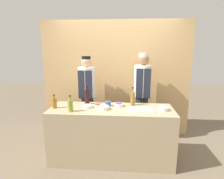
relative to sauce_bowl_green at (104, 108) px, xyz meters
name	(u,v)px	position (x,y,z in m)	size (l,w,h in m)	color
ground_plane	(111,158)	(0.11, 0.06, -0.92)	(14.00, 14.00, 0.00)	#756651
cabinet_wall	(116,79)	(0.11, 1.18, 0.28)	(3.09, 0.18, 2.40)	tan
counter	(111,134)	(0.11, 0.06, -0.48)	(1.98, 0.68, 0.89)	tan
sauce_bowl_green	(104,108)	(0.00, 0.00, 0.00)	(0.16, 0.16, 0.06)	white
sauce_bowl_red	(98,106)	(-0.12, 0.12, -0.01)	(0.11, 0.11, 0.04)	white
sauce_bowl_purple	(119,105)	(0.23, 0.18, 0.00)	(0.16, 0.16, 0.05)	white
sauce_bowl_brown	(88,106)	(-0.28, 0.07, -0.01)	(0.16, 0.16, 0.05)	white
sauce_bowl_white	(163,108)	(0.92, 0.03, 0.00)	(0.16, 0.16, 0.06)	white
cutting_board	(141,110)	(0.57, 0.00, -0.02)	(0.40, 0.23, 0.02)	white
bottle_amber	(54,103)	(-0.80, 0.01, 0.06)	(0.07, 0.07, 0.22)	#9E661E
bottle_vinegar	(133,98)	(0.45, 0.26, 0.09)	(0.07, 0.07, 0.31)	olive
bottle_oil	(70,105)	(-0.50, -0.14, 0.07)	(0.08, 0.08, 0.25)	olive
bottle_wine	(87,97)	(-0.32, 0.27, 0.10)	(0.08, 0.08, 0.34)	black
cup_blue	(108,104)	(0.05, 0.18, 0.01)	(0.09, 0.09, 0.08)	#386093
chef_left	(87,95)	(-0.44, 0.79, 0.00)	(0.34, 0.34, 1.69)	#28282D
chef_right	(142,94)	(0.66, 0.79, 0.04)	(0.34, 0.34, 1.75)	#28282D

